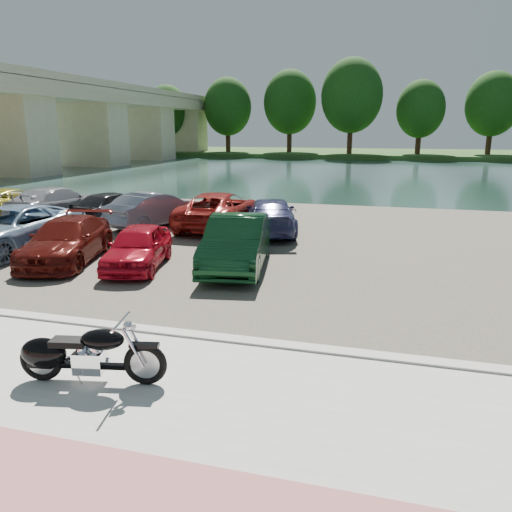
# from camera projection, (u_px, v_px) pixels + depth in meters

# --- Properties ---
(ground) EXTENTS (200.00, 200.00, 0.00)m
(ground) POSITION_uv_depth(u_px,v_px,m) (157.00, 394.00, 7.62)
(ground) COLOR #595447
(ground) RESTS_ON ground
(promenade) EXTENTS (60.00, 6.00, 0.10)m
(promenade) POSITION_uv_depth(u_px,v_px,m) (123.00, 427.00, 6.68)
(promenade) COLOR #ADAAA3
(promenade) RESTS_ON ground
(pink_path) EXTENTS (60.00, 2.00, 0.01)m
(pink_path) POSITION_uv_depth(u_px,v_px,m) (50.00, 502.00, 5.26)
(pink_path) COLOR #AC6161
(pink_path) RESTS_ON promenade
(kerb) EXTENTS (60.00, 0.30, 0.14)m
(kerb) POSITION_uv_depth(u_px,v_px,m) (204.00, 338.00, 9.47)
(kerb) COLOR #ADAAA3
(kerb) RESTS_ON ground
(parking_lot) EXTENTS (60.00, 18.00, 0.04)m
(parking_lot) POSITION_uv_depth(u_px,v_px,m) (295.00, 241.00, 17.89)
(parking_lot) COLOR #48423A
(parking_lot) RESTS_ON ground
(river) EXTENTS (120.00, 40.00, 0.00)m
(river) POSITION_uv_depth(u_px,v_px,m) (357.00, 173.00, 44.97)
(river) COLOR #1B322E
(river) RESTS_ON ground
(far_bank) EXTENTS (120.00, 24.00, 0.60)m
(far_bank) POSITION_uv_depth(u_px,v_px,m) (374.00, 153.00, 74.77)
(far_bank) COLOR #1E4217
(far_bank) RESTS_ON ground
(bridge) EXTENTS (7.00, 56.00, 8.55)m
(bridge) POSITION_uv_depth(u_px,v_px,m) (87.00, 113.00, 51.79)
(bridge) COLOR tan
(bridge) RESTS_ON ground
(far_trees) EXTENTS (70.25, 10.68, 12.52)m
(far_trees) POSITION_uv_depth(u_px,v_px,m) (408.00, 101.00, 66.07)
(far_trees) COLOR #371E14
(far_trees) RESTS_ON far_bank
(motorcycle) EXTENTS (2.31, 0.85, 1.05)m
(motorcycle) POSITION_uv_depth(u_px,v_px,m) (79.00, 354.00, 7.67)
(motorcycle) COLOR black
(motorcycle) RESTS_ON promenade
(car_2) EXTENTS (2.73, 5.37, 1.45)m
(car_2) POSITION_uv_depth(u_px,v_px,m) (11.00, 229.00, 16.16)
(car_2) COLOR #819FBB
(car_2) RESTS_ON parking_lot
(car_3) EXTENTS (2.84, 4.73, 1.28)m
(car_3) POSITION_uv_depth(u_px,v_px,m) (67.00, 240.00, 14.94)
(car_3) COLOR #50100B
(car_3) RESTS_ON parking_lot
(car_4) EXTENTS (2.22, 3.82, 1.22)m
(car_4) POSITION_uv_depth(u_px,v_px,m) (138.00, 247.00, 14.27)
(car_4) COLOR #AB0B1D
(car_4) RESTS_ON parking_lot
(car_5) EXTENTS (2.30, 4.72, 1.49)m
(car_5) POSITION_uv_depth(u_px,v_px,m) (237.00, 243.00, 14.19)
(car_5) COLOR #0E3419
(car_5) RESTS_ON parking_lot
(car_6) EXTENTS (2.19, 4.55, 1.25)m
(car_6) POSITION_uv_depth(u_px,v_px,m) (11.00, 202.00, 22.92)
(car_6) COLOR gold
(car_6) RESTS_ON parking_lot
(car_7) EXTENTS (2.16, 5.03, 1.44)m
(car_7) POSITION_uv_depth(u_px,v_px,m) (56.00, 203.00, 21.85)
(car_7) COLOR gray
(car_7) RESTS_ON parking_lot
(car_8) EXTENTS (2.24, 4.16, 1.34)m
(car_8) POSITION_uv_depth(u_px,v_px,m) (112.00, 206.00, 21.41)
(car_8) COLOR black
(car_8) RESTS_ON parking_lot
(car_9) EXTENTS (2.91, 4.53, 1.41)m
(car_9) POSITION_uv_depth(u_px,v_px,m) (155.00, 209.00, 20.26)
(car_9) COLOR slate
(car_9) RESTS_ON parking_lot
(car_10) EXTENTS (2.58, 5.28, 1.45)m
(car_10) POSITION_uv_depth(u_px,v_px,m) (219.00, 210.00, 19.98)
(car_10) COLOR maroon
(car_10) RESTS_ON parking_lot
(car_11) EXTENTS (3.03, 4.93, 1.33)m
(car_11) POSITION_uv_depth(u_px,v_px,m) (271.00, 216.00, 18.96)
(car_11) COLOR navy
(car_11) RESTS_ON parking_lot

